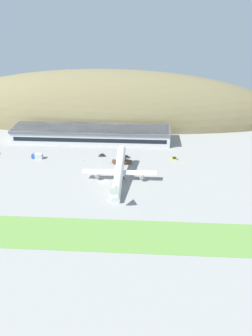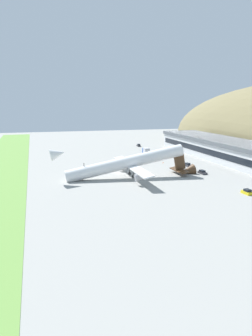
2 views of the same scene
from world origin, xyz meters
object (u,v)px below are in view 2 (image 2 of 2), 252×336
service_car_2 (187,165)px  fuel_truck (146,151)px  traffic_cone_0 (163,162)px  service_car_1 (202,172)px  cargo_airplane (129,163)px  service_car_3 (247,192)px  service_car_0 (139,145)px  terminal_building (226,148)px

service_car_2 → fuel_truck: size_ratio=0.60×
fuel_truck → traffic_cone_0: 28.27m
service_car_1 → service_car_2: bearing=176.0°
cargo_airplane → service_car_1: bearing=86.4°
service_car_1 → service_car_3: bearing=-2.0°
service_car_0 → fuel_truck: size_ratio=0.60×
terminal_building → cargo_airplane: size_ratio=1.94×
service_car_2 → fuel_truck: 38.76m
terminal_building → service_car_3: (53.88, -27.06, -4.76)m
cargo_airplane → service_car_3: cargo_airplane is taller
terminal_building → service_car_3: bearing=-26.7°
service_car_0 → traffic_cone_0: (55.84, -6.62, -0.38)m
cargo_airplane → service_car_3: bearing=42.3°
cargo_airplane → service_car_0: cargo_airplane is taller
terminal_building → traffic_cone_0: (-0.03, -32.00, -5.12)m
terminal_building → cargo_airplane: bearing=-67.2°
cargo_airplane → terminal_building: bearing=112.8°
service_car_1 → fuel_truck: 53.35m
service_car_0 → fuel_truck: 28.09m
terminal_building → cargo_airplane: (23.16, -54.97, -0.22)m
terminal_building → service_car_2: terminal_building is taller
service_car_2 → service_car_3: bearing=-2.7°
service_car_2 → service_car_3: (43.71, -2.05, -0.00)m
service_car_2 → fuel_truck: bearing=-172.2°
service_car_0 → service_car_2: (66.04, 0.38, -0.02)m
service_car_1 → fuel_truck: (-53.18, -4.23, 0.91)m
service_car_1 → traffic_cone_0: service_car_1 is taller
service_car_1 → fuel_truck: fuel_truck is taller
cargo_airplane → fuel_truck: size_ratio=8.08×
terminal_building → fuel_truck: bearing=-133.0°
terminal_building → service_car_1: (24.96, -26.04, -4.82)m
service_car_0 → service_car_3: service_car_0 is taller
terminal_building → cargo_airplane: cargo_airplane is taller
service_car_0 → traffic_cone_0: 56.23m
terminal_building → service_car_3: size_ratio=28.73×
service_car_0 → service_car_1: (80.83, -0.66, -0.08)m
cargo_airplane → fuel_truck: 57.13m
service_car_2 → traffic_cone_0: size_ratio=7.01×
service_car_1 → traffic_cone_0: (-24.99, -5.95, -0.30)m
terminal_building → fuel_truck: (-28.22, -30.27, -3.91)m
cargo_airplane → service_car_1: 29.34m
service_car_2 → cargo_airplane: bearing=-66.6°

